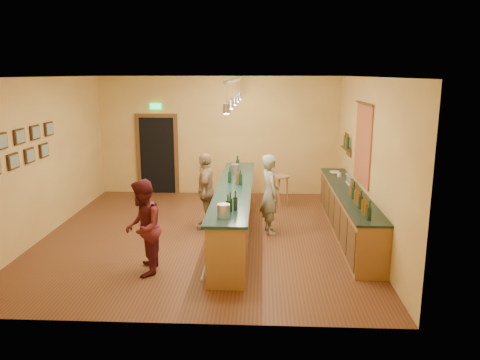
{
  "coord_description": "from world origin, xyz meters",
  "views": [
    {
      "loc": [
        1.17,
        -9.13,
        3.27
      ],
      "look_at": [
        0.73,
        0.2,
        1.13
      ],
      "focal_mm": 35.0,
      "sensor_mm": 36.0,
      "label": 1
    }
  ],
  "objects_px": {
    "bartender": "(270,194)",
    "customer_a": "(143,228)",
    "tasting_bar": "(234,207)",
    "bar_stool": "(282,181)",
    "back_counter": "(349,212)",
    "customer_b": "(206,191)"
  },
  "relations": [
    {
      "from": "tasting_bar",
      "to": "customer_b",
      "type": "xyz_separation_m",
      "value": [
        -0.64,
        0.51,
        0.21
      ]
    },
    {
      "from": "tasting_bar",
      "to": "customer_a",
      "type": "bearing_deg",
      "value": -125.87
    },
    {
      "from": "back_counter",
      "to": "bartender",
      "type": "height_order",
      "value": "bartender"
    },
    {
      "from": "back_counter",
      "to": "customer_a",
      "type": "distance_m",
      "value": 4.29
    },
    {
      "from": "customer_a",
      "to": "bar_stool",
      "type": "distance_m",
      "value": 4.79
    },
    {
      "from": "tasting_bar",
      "to": "bartender",
      "type": "bearing_deg",
      "value": 19.44
    },
    {
      "from": "tasting_bar",
      "to": "bartender",
      "type": "height_order",
      "value": "bartender"
    },
    {
      "from": "customer_b",
      "to": "back_counter",
      "type": "bearing_deg",
      "value": 83.11
    },
    {
      "from": "bar_stool",
      "to": "customer_a",
      "type": "bearing_deg",
      "value": -120.53
    },
    {
      "from": "tasting_bar",
      "to": "customer_b",
      "type": "distance_m",
      "value": 0.84
    },
    {
      "from": "bartender",
      "to": "customer_b",
      "type": "relative_size",
      "value": 1.01
    },
    {
      "from": "bartender",
      "to": "customer_a",
      "type": "bearing_deg",
      "value": 121.13
    },
    {
      "from": "bar_stool",
      "to": "back_counter",
      "type": "bearing_deg",
      "value": -57.31
    },
    {
      "from": "tasting_bar",
      "to": "bar_stool",
      "type": "bearing_deg",
      "value": 64.66
    },
    {
      "from": "tasting_bar",
      "to": "bar_stool",
      "type": "height_order",
      "value": "tasting_bar"
    },
    {
      "from": "bartender",
      "to": "customer_a",
      "type": "height_order",
      "value": "bartender"
    },
    {
      "from": "bartender",
      "to": "customer_b",
      "type": "distance_m",
      "value": 1.39
    },
    {
      "from": "tasting_bar",
      "to": "customer_a",
      "type": "height_order",
      "value": "customer_a"
    },
    {
      "from": "customer_a",
      "to": "bar_stool",
      "type": "bearing_deg",
      "value": 142.58
    },
    {
      "from": "customer_a",
      "to": "tasting_bar",
      "type": "bearing_deg",
      "value": 137.24
    },
    {
      "from": "tasting_bar",
      "to": "customer_a",
      "type": "distance_m",
      "value": 2.38
    },
    {
      "from": "tasting_bar",
      "to": "customer_a",
      "type": "relative_size",
      "value": 3.19
    }
  ]
}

